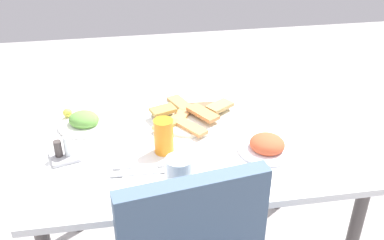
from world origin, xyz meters
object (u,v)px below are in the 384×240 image
dining_table (192,153)px  spoon (140,173)px  pide_platter (191,114)px  salad_plate_rice (267,145)px  fork (139,166)px  condiment_caddy (64,152)px  soda_can (164,136)px  salad_plate_greens (84,121)px  paper_napkin (139,170)px  drinking_glass (179,175)px

dining_table → spoon: bearing=45.0°
pide_platter → spoon: 0.39m
salad_plate_rice → fork: salad_plate_rice is taller
dining_table → condiment_caddy: bearing=9.6°
soda_can → pide_platter: bearing=-120.8°
salad_plate_greens → spoon: salad_plate_greens is taller
salad_plate_greens → condiment_caddy: condiment_caddy is taller
spoon → salad_plate_rice: bearing=-170.3°
soda_can → spoon: soda_can is taller
dining_table → condiment_caddy: (0.44, 0.07, 0.10)m
pide_platter → paper_napkin: pide_platter is taller
salad_plate_rice → dining_table: bearing=-31.1°
paper_napkin → spoon: 0.02m
fork → salad_plate_rice: bearing=-173.3°
spoon → condiment_caddy: 0.27m
salad_plate_greens → condiment_caddy: size_ratio=1.77×
fork → condiment_caddy: (0.24, -0.09, 0.02)m
pide_platter → condiment_caddy: (0.46, 0.20, 0.01)m
paper_napkin → condiment_caddy: condiment_caddy is taller
drinking_glass → paper_napkin: (0.11, -0.12, -0.06)m
salad_plate_greens → soda_can: soda_can is taller
spoon → condiment_caddy: (0.24, -0.13, 0.02)m
salad_plate_rice → drinking_glass: bearing=26.8°
salad_plate_rice → fork: 0.44m
salad_plate_greens → condiment_caddy: 0.21m
paper_napkin → drinking_glass: bearing=133.8°
salad_plate_greens → fork: size_ratio=1.19×
salad_plate_greens → fork: salad_plate_greens is taller
soda_can → dining_table: bearing=-141.4°
soda_can → condiment_caddy: soda_can is taller
drinking_glass → condiment_caddy: 0.42m
pide_platter → condiment_caddy: bearing=23.4°
dining_table → drinking_glass: size_ratio=9.54×
salad_plate_rice → paper_napkin: size_ratio=1.71×
drinking_glass → spoon: size_ratio=0.65×
fork → condiment_caddy: bearing=-18.0°
dining_table → salad_plate_rice: size_ratio=5.64×
dining_table → spoon: spoon is taller
salad_plate_rice → soda_can: size_ratio=1.63×
salad_plate_rice → fork: bearing=3.6°
salad_plate_rice → drinking_glass: drinking_glass is taller
salad_plate_greens → salad_plate_rice: (-0.62, 0.27, 0.00)m
salad_plate_greens → spoon: size_ratio=1.07×
dining_table → fork: 0.28m
salad_plate_greens → drinking_glass: 0.52m
salad_plate_rice → spoon: bearing=8.3°
salad_plate_greens → paper_napkin: salad_plate_greens is taller
drinking_glass → soda_can: bearing=-84.2°
salad_plate_greens → drinking_glass: size_ratio=1.66×
dining_table → salad_plate_greens: salad_plate_greens is taller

